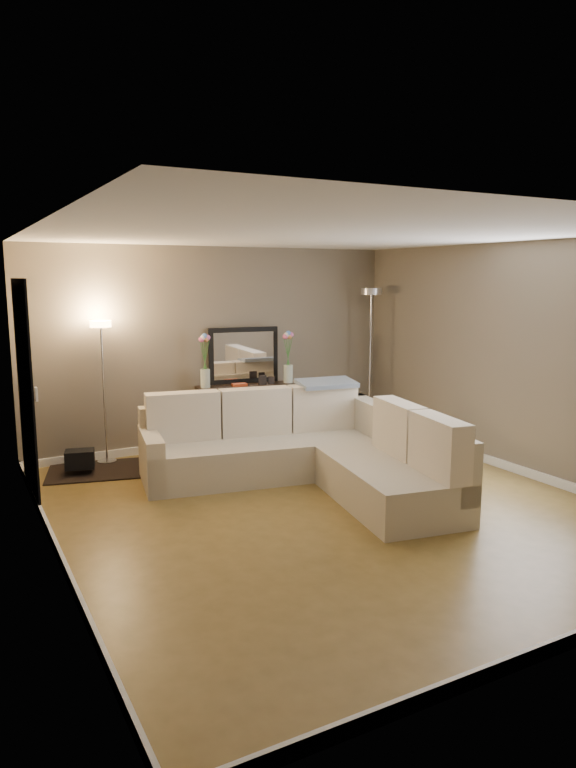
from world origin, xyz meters
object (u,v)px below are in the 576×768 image
console_table (242,412)px  sectional_sofa (307,451)px  floor_lamp_unlit (371,332)px  floor_lamp_lit (102,363)px

console_table → sectional_sofa: bearing=-89.9°
sectional_sofa → console_table: bearing=90.1°
floor_lamp_unlit → sectional_sofa: bearing=-141.2°
console_table → floor_lamp_lit: (-1.75, 0.09, 0.75)m
floor_lamp_lit → floor_lamp_unlit: size_ratio=0.83×
console_table → floor_lamp_lit: 1.90m
console_table → floor_lamp_unlit: (1.91, -0.16, 0.99)m
sectional_sofa → floor_lamp_lit: size_ratio=1.77×
sectional_sofa → floor_lamp_unlit: 2.69m
sectional_sofa → console_table: 1.70m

